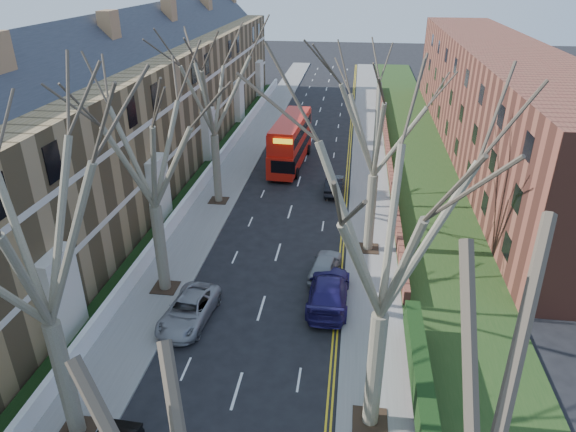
% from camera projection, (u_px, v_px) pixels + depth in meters
% --- Properties ---
extents(pavement_left, '(3.00, 102.00, 0.12)m').
position_uv_depth(pavement_left, '(244.00, 154.00, 49.57)').
color(pavement_left, slate).
rests_on(pavement_left, ground).
extents(pavement_right, '(3.00, 102.00, 0.12)m').
position_uv_depth(pavement_right, '(370.00, 160.00, 48.16)').
color(pavement_right, slate).
rests_on(pavement_right, ground).
extents(terrace_left, '(9.70, 78.00, 13.60)m').
position_uv_depth(terrace_left, '(127.00, 118.00, 40.94)').
color(terrace_left, olive).
rests_on(terrace_left, ground).
extents(flats_right, '(13.97, 54.00, 10.00)m').
position_uv_depth(flats_right, '(496.00, 101.00, 48.18)').
color(flats_right, brown).
rests_on(flats_right, ground).
extents(front_wall_left, '(0.30, 78.00, 1.00)m').
position_uv_depth(front_wall_left, '(205.00, 179.00, 42.41)').
color(front_wall_left, white).
rests_on(front_wall_left, ground).
extents(grass_verge_right, '(6.00, 102.00, 0.06)m').
position_uv_depth(grass_verge_right, '(419.00, 161.00, 47.59)').
color(grass_verge_right, '#1E3A15').
rests_on(grass_verge_right, ground).
extents(tree_left_mid, '(10.50, 10.50, 14.71)m').
position_uv_depth(tree_left_mid, '(23.00, 216.00, 16.00)').
color(tree_left_mid, brown).
rests_on(tree_left_mid, ground).
extents(tree_left_far, '(10.15, 10.15, 14.22)m').
position_uv_depth(tree_left_far, '(146.00, 132.00, 25.03)').
color(tree_left_far, brown).
rests_on(tree_left_far, ground).
extents(tree_left_dist, '(10.50, 10.50, 14.71)m').
position_uv_depth(tree_left_dist, '(211.00, 77.00, 35.56)').
color(tree_left_dist, brown).
rests_on(tree_left_dist, ground).
extents(tree_right_mid, '(10.50, 10.50, 14.71)m').
position_uv_depth(tree_right_mid, '(391.00, 209.00, 16.43)').
color(tree_right_mid, brown).
rests_on(tree_right_mid, ground).
extents(tree_right_far, '(10.15, 10.15, 14.22)m').
position_uv_depth(tree_right_far, '(379.00, 109.00, 29.02)').
color(tree_right_far, brown).
rests_on(tree_right_far, ground).
extents(double_decker_bus, '(3.01, 10.05, 4.19)m').
position_uv_depth(double_decker_bus, '(291.00, 143.00, 46.25)').
color(double_decker_bus, '#B7170D').
rests_on(double_decker_bus, ground).
extents(car_left_far, '(2.57, 4.84, 1.30)m').
position_uv_depth(car_left_far, '(189.00, 310.00, 26.30)').
color(car_left_far, gray).
rests_on(car_left_far, ground).
extents(car_right_near, '(2.23, 5.40, 1.56)m').
position_uv_depth(car_right_near, '(329.00, 291.00, 27.66)').
color(car_right_near, navy).
rests_on(car_right_near, ground).
extents(car_right_mid, '(2.03, 3.97, 1.30)m').
position_uv_depth(car_right_mid, '(325.00, 265.00, 30.24)').
color(car_right_mid, gray).
rests_on(car_right_mid, ground).
extents(car_right_far, '(1.41, 4.03, 1.33)m').
position_uv_depth(car_right_far, '(334.00, 185.00, 41.21)').
color(car_right_far, black).
rests_on(car_right_far, ground).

